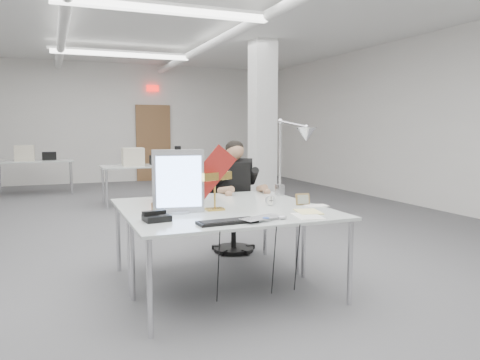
# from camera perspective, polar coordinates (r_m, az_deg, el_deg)

# --- Properties ---
(room_shell) EXTENTS (10.04, 14.04, 3.24)m
(room_shell) POSITION_cam_1_polar(r_m,az_deg,el_deg) (6.39, -8.66, 8.20)
(room_shell) COLOR #4F4F52
(room_shell) RESTS_ON ground
(desk_main) EXTENTS (1.80, 0.90, 0.02)m
(desk_main) POSITION_cam_1_polar(r_m,az_deg,el_deg) (3.93, -0.02, -4.56)
(desk_main) COLOR silver
(desk_main) RESTS_ON room_shell
(desk_second) EXTENTS (1.80, 0.90, 0.02)m
(desk_second) POSITION_cam_1_polar(r_m,az_deg,el_deg) (4.76, -4.07, -2.62)
(desk_second) COLOR silver
(desk_second) RESTS_ON room_shell
(bg_desk_a) EXTENTS (1.60, 0.80, 0.02)m
(bg_desk_a) POSITION_cam_1_polar(r_m,az_deg,el_deg) (9.25, -11.67, 1.69)
(bg_desk_a) COLOR silver
(bg_desk_a) RESTS_ON room_shell
(bg_desk_b) EXTENTS (1.60, 0.80, 0.02)m
(bg_desk_b) POSITION_cam_1_polar(r_m,az_deg,el_deg) (11.31, -23.73, 2.12)
(bg_desk_b) COLOR silver
(bg_desk_b) RESTS_ON room_shell
(office_chair) EXTENTS (0.69, 0.69, 1.08)m
(office_chair) POSITION_cam_1_polar(r_m,az_deg,el_deg) (5.59, -0.79, -3.34)
(office_chair) COLOR black
(office_chair) RESTS_ON room_shell
(seated_person) EXTENTS (0.61, 0.67, 0.82)m
(seated_person) POSITION_cam_1_polar(r_m,az_deg,el_deg) (5.50, -0.61, 0.27)
(seated_person) COLOR black
(seated_person) RESTS_ON office_chair
(monitor) EXTENTS (0.44, 0.11, 0.55)m
(monitor) POSITION_cam_1_polar(r_m,az_deg,el_deg) (4.05, -7.54, -0.17)
(monitor) COLOR #ACACB1
(monitor) RESTS_ON desk_main
(pennant) EXTENTS (0.48, 0.09, 0.52)m
(pennant) POSITION_cam_1_polar(r_m,az_deg,el_deg) (4.09, -3.74, 0.70)
(pennant) COLOR maroon
(pennant) RESTS_ON monitor
(keyboard) EXTENTS (0.48, 0.19, 0.02)m
(keyboard) POSITION_cam_1_polar(r_m,az_deg,el_deg) (3.62, -1.55, -5.12)
(keyboard) COLOR black
(keyboard) RESTS_ON desk_main
(laptop) EXTENTS (0.42, 0.34, 0.03)m
(laptop) POSITION_cam_1_polar(r_m,az_deg,el_deg) (3.69, 3.20, -4.87)
(laptop) COLOR #AFB0B4
(laptop) RESTS_ON desk_main
(mouse) EXTENTS (0.08, 0.05, 0.03)m
(mouse) POSITION_cam_1_polar(r_m,az_deg,el_deg) (3.79, 5.16, -4.55)
(mouse) COLOR #B4B4B9
(mouse) RESTS_ON desk_main
(bankers_lamp) EXTENTS (0.34, 0.21, 0.36)m
(bankers_lamp) POSITION_cam_1_polar(r_m,az_deg,el_deg) (4.17, -3.10, -1.26)
(bankers_lamp) COLOR #DE9445
(bankers_lamp) RESTS_ON desk_main
(desk_phone) EXTENTS (0.22, 0.20, 0.05)m
(desk_phone) POSITION_cam_1_polar(r_m,az_deg,el_deg) (3.76, -10.12, -4.58)
(desk_phone) COLOR black
(desk_phone) RESTS_ON desk_main
(picture_frame_left) EXTENTS (0.13, 0.04, 0.10)m
(picture_frame_left) POSITION_cam_1_polar(r_m,az_deg,el_deg) (4.07, -9.89, -3.39)
(picture_frame_left) COLOR #9B6B42
(picture_frame_left) RESTS_ON desk_main
(picture_frame_right) EXTENTS (0.14, 0.05, 0.11)m
(picture_frame_right) POSITION_cam_1_polar(r_m,az_deg,el_deg) (4.50, 7.64, -2.33)
(picture_frame_right) COLOR olive
(picture_frame_right) RESTS_ON desk_main
(desk_clock) EXTENTS (0.10, 0.05, 0.10)m
(desk_clock) POSITION_cam_1_polar(r_m,az_deg,el_deg) (4.43, 3.70, -2.48)
(desk_clock) COLOR silver
(desk_clock) RESTS_ON desk_main
(paper_stack_a) EXTENTS (0.27, 0.34, 0.01)m
(paper_stack_a) POSITION_cam_1_polar(r_m,az_deg,el_deg) (3.94, 8.24, -4.37)
(paper_stack_a) COLOR silver
(paper_stack_a) RESTS_ON desk_main
(paper_stack_b) EXTENTS (0.25, 0.31, 0.01)m
(paper_stack_b) POSITION_cam_1_polar(r_m,az_deg,el_deg) (4.13, 8.32, -3.84)
(paper_stack_b) COLOR #F8E894
(paper_stack_b) RESTS_ON desk_main
(paper_stack_c) EXTENTS (0.22, 0.16, 0.01)m
(paper_stack_c) POSITION_cam_1_polar(r_m,az_deg,el_deg) (4.46, 9.31, -3.11)
(paper_stack_c) COLOR white
(paper_stack_c) RESTS_ON desk_main
(beige_monitor) EXTENTS (0.48, 0.46, 0.37)m
(beige_monitor) POSITION_cam_1_polar(r_m,az_deg,el_deg) (4.64, -7.32, -0.42)
(beige_monitor) COLOR beige
(beige_monitor) RESTS_ON desk_second
(architect_lamp) EXTENTS (0.37, 0.76, 0.94)m
(architect_lamp) POSITION_cam_1_polar(r_m,az_deg,el_deg) (4.82, 6.25, 3.22)
(architect_lamp) COLOR silver
(architect_lamp) RESTS_ON desk_second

